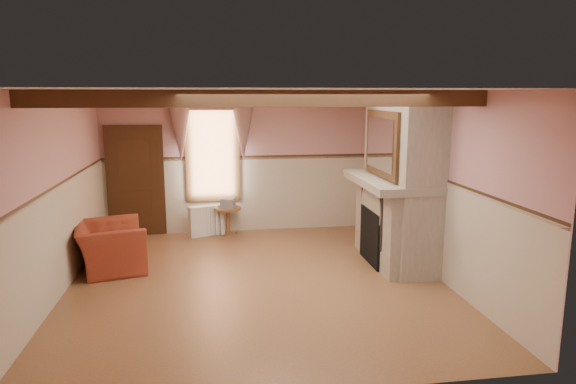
{
  "coord_description": "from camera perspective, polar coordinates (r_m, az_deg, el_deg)",
  "views": [
    {
      "loc": [
        -0.63,
        -7.26,
        2.74
      ],
      "look_at": [
        0.59,
        0.8,
        1.19
      ],
      "focal_mm": 32.0,
      "sensor_mm": 36.0,
      "label": 1
    }
  ],
  "objects": [
    {
      "name": "book_stack",
      "position": [
        10.15,
        -6.69,
        -1.2
      ],
      "size": [
        0.32,
        0.37,
        0.2
      ],
      "primitive_type": "cube",
      "rotation": [
        0.0,
        0.0,
        -0.21
      ],
      "color": "#B7AD8C",
      "rests_on": "side_table"
    },
    {
      "name": "ceiling_beam_back",
      "position": [
        8.48,
        -4.39,
        10.44
      ],
      "size": [
        5.5,
        0.18,
        0.2
      ],
      "primitive_type": "cube",
      "color": "black",
      "rests_on": "ceiling"
    },
    {
      "name": "ceiling",
      "position": [
        7.29,
        -3.69,
        11.19
      ],
      "size": [
        5.5,
        6.0,
        0.01
      ],
      "primitive_type": "cube",
      "color": "silver",
      "rests_on": "wall_back"
    },
    {
      "name": "jar_yellow",
      "position": [
        7.89,
        12.91,
        1.28
      ],
      "size": [
        0.06,
        0.06,
        0.12
      ],
      "primitive_type": "cylinder",
      "color": "gold",
      "rests_on": "mantel"
    },
    {
      "name": "armchair",
      "position": [
        8.62,
        -19.16,
        -5.79
      ],
      "size": [
        1.26,
        1.37,
        0.75
      ],
      "primitive_type": "imported",
      "rotation": [
        0.0,
        0.0,
        1.82
      ],
      "color": "maroon",
      "rests_on": "floor"
    },
    {
      "name": "firebox",
      "position": [
        8.6,
        9.59,
        -4.85
      ],
      "size": [
        0.2,
        0.95,
        0.9
      ],
      "primitive_type": "cube",
      "color": "black",
      "rests_on": "floor"
    },
    {
      "name": "window_drapes",
      "position": [
        10.15,
        -8.48,
        7.87
      ],
      "size": [
        1.3,
        0.14,
        1.4
      ],
      "primitive_type": "cube",
      "color": "gray",
      "rests_on": "wall_back"
    },
    {
      "name": "wall_back",
      "position": [
        10.37,
        -5.04,
        3.28
      ],
      "size": [
        5.5,
        0.02,
        2.8
      ],
      "primitive_type": "cube",
      "color": "tan",
      "rests_on": "floor"
    },
    {
      "name": "ceiling_beam_front",
      "position": [
        6.09,
        -2.68,
        10.35
      ],
      "size": [
        5.5,
        0.18,
        0.2
      ],
      "primitive_type": "cube",
      "color": "black",
      "rests_on": "ceiling"
    },
    {
      "name": "overmantel_mirror",
      "position": [
        8.34,
        10.31,
        5.28
      ],
      "size": [
        0.06,
        1.44,
        1.04
      ],
      "primitive_type": "cube",
      "color": "silver",
      "rests_on": "fireplace"
    },
    {
      "name": "door",
      "position": [
        10.44,
        -16.56,
        0.99
      ],
      "size": [
        1.1,
        0.1,
        2.1
      ],
      "primitive_type": "cube",
      "color": "black",
      "rests_on": "floor"
    },
    {
      "name": "fireplace",
      "position": [
        8.54,
        12.5,
        1.46
      ],
      "size": [
        0.85,
        2.0,
        2.8
      ],
      "primitive_type": "cube",
      "color": "gray",
      "rests_on": "floor"
    },
    {
      "name": "window",
      "position": [
        10.29,
        -8.39,
        4.55
      ],
      "size": [
        1.06,
        0.08,
        2.02
      ],
      "primitive_type": "cube",
      "color": "white",
      "rests_on": "wall_back"
    },
    {
      "name": "mantel_clock",
      "position": [
        9.21,
        9.7,
        2.98
      ],
      "size": [
        0.14,
        0.24,
        0.2
      ],
      "primitive_type": "cube",
      "color": "black",
      "rests_on": "mantel"
    },
    {
      "name": "oil_lamp",
      "position": [
        8.98,
        10.19,
        3.03
      ],
      "size": [
        0.11,
        0.11,
        0.28
      ],
      "primitive_type": "cylinder",
      "color": "gold",
      "rests_on": "mantel"
    },
    {
      "name": "chair_rail",
      "position": [
        7.39,
        -3.56,
        1.06
      ],
      "size": [
        5.5,
        6.0,
        0.08
      ],
      "primitive_type": null,
      "color": "black",
      "rests_on": "wainscot"
    },
    {
      "name": "mantel",
      "position": [
        8.48,
        11.36,
        1.17
      ],
      "size": [
        1.05,
        2.05,
        0.12
      ],
      "primitive_type": "cube",
      "color": "gray",
      "rests_on": "fireplace"
    },
    {
      "name": "side_table",
      "position": [
        10.27,
        -6.69,
        -3.22
      ],
      "size": [
        0.62,
        0.62,
        0.55
      ],
      "primitive_type": "cylinder",
      "rotation": [
        0.0,
        0.0,
        0.17
      ],
      "color": "brown",
      "rests_on": "floor"
    },
    {
      "name": "bowl",
      "position": [
        8.4,
        11.56,
        1.75
      ],
      "size": [
        0.32,
        0.32,
        0.08
      ],
      "primitive_type": "imported",
      "color": "brown",
      "rests_on": "mantel"
    },
    {
      "name": "radiator",
      "position": [
        10.26,
        -9.03,
        -3.15
      ],
      "size": [
        0.72,
        0.41,
        0.6
      ],
      "primitive_type": "cube",
      "rotation": [
        0.0,
        0.0,
        0.36
      ],
      "color": "white",
      "rests_on": "floor"
    },
    {
      "name": "floor",
      "position": [
        7.79,
        -3.43,
        -9.88
      ],
      "size": [
        5.5,
        6.0,
        0.01
      ],
      "primitive_type": "cube",
      "color": "brown",
      "rests_on": "ground"
    },
    {
      "name": "wall_front",
      "position": [
        4.51,
        -0.14,
        -6.56
      ],
      "size": [
        5.5,
        0.02,
        2.8
      ],
      "primitive_type": "cube",
      "color": "tan",
      "rests_on": "floor"
    },
    {
      "name": "candle_red",
      "position": [
        8.05,
        12.46,
        1.63
      ],
      "size": [
        0.06,
        0.06,
        0.16
      ],
      "primitive_type": "cylinder",
      "color": "#A82C14",
      "rests_on": "mantel"
    },
    {
      "name": "wall_right",
      "position": [
        8.12,
        16.15,
        0.82
      ],
      "size": [
        0.02,
        6.0,
        2.8
      ],
      "primitive_type": "cube",
      "color": "tan",
      "rests_on": "floor"
    },
    {
      "name": "wall_left",
      "position": [
        7.68,
        -24.45,
        -0.28
      ],
      "size": [
        0.02,
        6.0,
        2.8
      ],
      "primitive_type": "cube",
      "color": "tan",
      "rests_on": "floor"
    },
    {
      "name": "wainscot",
      "position": [
        7.56,
        -3.5,
        -4.55
      ],
      "size": [
        5.5,
        6.0,
        1.5
      ],
      "primitive_type": null,
      "color": "#C3B29D",
      "rests_on": "floor"
    }
  ]
}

